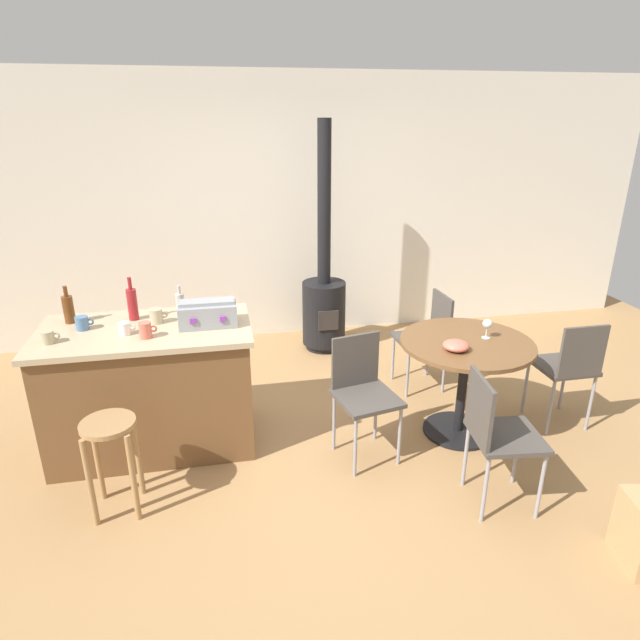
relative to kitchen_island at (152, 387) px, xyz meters
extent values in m
plane|color=#A37A4C|center=(1.29, -0.38, -0.46)|extent=(8.80, 8.80, 0.00)
cube|color=silver|center=(1.29, 2.01, 0.89)|extent=(8.00, 0.10, 2.70)
cube|color=brown|center=(0.00, 0.00, -0.02)|extent=(1.38, 0.73, 0.88)
cube|color=tan|center=(0.00, 0.00, 0.44)|extent=(1.44, 0.79, 0.04)
cylinder|color=#A37A4C|center=(-0.05, -0.57, -0.17)|extent=(0.04, 0.04, 0.59)
cylinder|color=#A37A4C|center=(-0.29, -0.57, -0.17)|extent=(0.04, 0.04, 0.59)
cylinder|color=#A37A4C|center=(-0.29, -0.81, -0.17)|extent=(0.04, 0.04, 0.59)
cylinder|color=#A37A4C|center=(-0.05, -0.81, -0.17)|extent=(0.04, 0.04, 0.59)
cylinder|color=#A37A4C|center=(-0.17, -0.69, 0.14)|extent=(0.32, 0.32, 0.03)
cylinder|color=black|center=(2.25, -0.31, -0.45)|extent=(0.53, 0.53, 0.02)
cylinder|color=black|center=(2.25, -0.31, -0.10)|extent=(0.07, 0.07, 0.73)
cylinder|color=brown|center=(2.25, -0.31, 0.28)|extent=(0.96, 0.96, 0.03)
cube|color=#47423D|center=(1.47, -0.47, 0.01)|extent=(0.47, 0.47, 0.03)
cube|color=#47423D|center=(1.43, -0.29, 0.21)|extent=(0.36, 0.10, 0.40)
cylinder|color=gray|center=(1.60, -0.27, -0.24)|extent=(0.02, 0.02, 0.45)
cylinder|color=gray|center=(1.27, -0.34, -0.24)|extent=(0.02, 0.02, 0.45)
cylinder|color=gray|center=(1.34, -0.67, -0.24)|extent=(0.02, 0.02, 0.45)
cylinder|color=gray|center=(1.67, -0.61, -0.24)|extent=(0.02, 0.02, 0.45)
cube|color=#47423D|center=(2.16, -1.09, 0.01)|extent=(0.44, 0.44, 0.03)
cube|color=#47423D|center=(1.97, -1.07, 0.21)|extent=(0.06, 0.36, 0.40)
cylinder|color=gray|center=(2.01, -0.90, -0.23)|extent=(0.02, 0.02, 0.46)
cylinder|color=gray|center=(1.97, -1.24, -0.23)|extent=(0.02, 0.02, 0.46)
cylinder|color=gray|center=(2.31, -1.28, -0.23)|extent=(0.02, 0.02, 0.46)
cylinder|color=gray|center=(2.35, -0.94, -0.23)|extent=(0.02, 0.02, 0.46)
cube|color=#47423D|center=(3.07, -0.31, 0.02)|extent=(0.40, 0.40, 0.03)
cube|color=#47423D|center=(3.07, -0.50, 0.22)|extent=(0.36, 0.02, 0.40)
cylinder|color=gray|center=(2.90, -0.48, -0.23)|extent=(0.02, 0.02, 0.47)
cylinder|color=gray|center=(3.24, -0.48, -0.23)|extent=(0.02, 0.02, 0.47)
cylinder|color=gray|center=(3.24, -0.14, -0.23)|extent=(0.02, 0.02, 0.47)
cylinder|color=gray|center=(2.90, -0.14, -0.23)|extent=(0.02, 0.02, 0.47)
cube|color=#47423D|center=(2.21, 0.47, -0.01)|extent=(0.42, 0.42, 0.03)
cube|color=#47423D|center=(2.40, 0.48, 0.19)|extent=(0.04, 0.36, 0.40)
cylinder|color=gray|center=(2.39, 0.31, -0.24)|extent=(0.02, 0.02, 0.44)
cylinder|color=gray|center=(2.38, 0.65, -0.24)|extent=(0.02, 0.02, 0.44)
cylinder|color=gray|center=(2.04, 0.63, -0.24)|extent=(0.02, 0.02, 0.44)
cylinder|color=gray|center=(2.05, 0.29, -0.24)|extent=(0.02, 0.02, 0.44)
cylinder|color=black|center=(1.57, 1.46, -0.43)|extent=(0.37, 0.37, 0.06)
cylinder|color=black|center=(1.57, 1.46, -0.08)|extent=(0.44, 0.44, 0.65)
cube|color=#2D2826|center=(1.57, 1.24, -0.08)|extent=(0.20, 0.02, 0.20)
cylinder|color=black|center=(1.57, 1.46, 1.02)|extent=(0.13, 0.13, 1.55)
cube|color=gray|center=(0.43, -0.03, 0.54)|extent=(0.39, 0.21, 0.16)
cube|color=gray|center=(0.43, -0.03, 0.63)|extent=(0.37, 0.13, 0.02)
cube|color=purple|center=(0.34, -0.14, 0.54)|extent=(0.04, 0.01, 0.04)
cube|color=purple|center=(0.53, -0.14, 0.54)|extent=(0.04, 0.01, 0.04)
cylinder|color=#603314|center=(-0.52, 0.21, 0.55)|extent=(0.07, 0.07, 0.19)
cylinder|color=#603314|center=(-0.52, 0.21, 0.69)|extent=(0.03, 0.03, 0.08)
cylinder|color=#B7B2AD|center=(0.24, 0.22, 0.54)|extent=(0.06, 0.06, 0.16)
cylinder|color=#B7B2AD|center=(0.24, 0.22, 0.65)|extent=(0.02, 0.02, 0.06)
cylinder|color=maroon|center=(-0.09, 0.19, 0.57)|extent=(0.07, 0.07, 0.23)
cylinder|color=maroon|center=(-0.09, 0.19, 0.73)|extent=(0.03, 0.03, 0.09)
cylinder|color=#4C7099|center=(-0.41, 0.05, 0.50)|extent=(0.08, 0.08, 0.09)
torus|color=#4C7099|center=(-0.35, 0.05, 0.51)|extent=(0.05, 0.01, 0.05)
cylinder|color=#DB6651|center=(0.03, -0.18, 0.51)|extent=(0.08, 0.08, 0.11)
torus|color=#DB6651|center=(0.08, -0.18, 0.52)|extent=(0.05, 0.01, 0.05)
cylinder|color=tan|center=(-0.57, -0.15, 0.50)|extent=(0.08, 0.08, 0.08)
torus|color=tan|center=(-0.52, -0.15, 0.50)|extent=(0.05, 0.01, 0.05)
cylinder|color=tan|center=(0.08, 0.08, 0.51)|extent=(0.09, 0.09, 0.10)
torus|color=tan|center=(0.13, 0.08, 0.51)|extent=(0.05, 0.01, 0.05)
cylinder|color=white|center=(-0.11, -0.10, 0.50)|extent=(0.08, 0.08, 0.09)
torus|color=white|center=(-0.06, -0.10, 0.50)|extent=(0.05, 0.01, 0.05)
cylinder|color=silver|center=(2.41, -0.28, 0.30)|extent=(0.06, 0.06, 0.00)
cylinder|color=silver|center=(2.41, -0.28, 0.34)|extent=(0.01, 0.01, 0.08)
ellipsoid|color=silver|center=(2.41, -0.28, 0.41)|extent=(0.07, 0.07, 0.06)
ellipsoid|color=#DB6651|center=(2.10, -0.44, 0.33)|extent=(0.18, 0.18, 0.07)
camera|label=1|loc=(0.51, -3.59, 1.83)|focal=30.15mm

